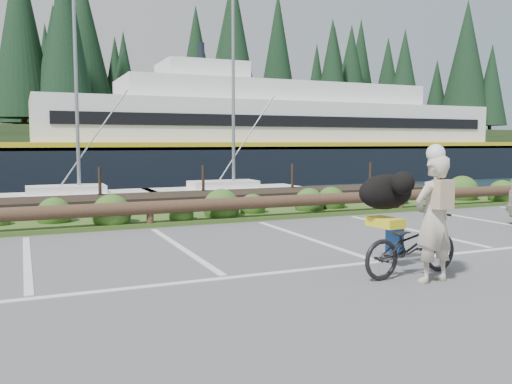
% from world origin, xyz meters
% --- Properties ---
extents(ground, '(72.00, 72.00, 0.00)m').
position_xyz_m(ground, '(0.00, 0.00, 0.00)').
color(ground, '#525255').
extents(harbor_backdrop, '(170.00, 160.00, 30.00)m').
position_xyz_m(harbor_backdrop, '(0.39, 78.47, -0.00)').
color(harbor_backdrop, '#1A363F').
rests_on(harbor_backdrop, ground).
extents(vegetation_strip, '(34.00, 1.60, 0.10)m').
position_xyz_m(vegetation_strip, '(0.00, 5.30, 0.05)').
color(vegetation_strip, '#3D5B21').
rests_on(vegetation_strip, ground).
extents(log_rail, '(32.00, 0.30, 0.60)m').
position_xyz_m(log_rail, '(0.00, 4.60, 0.00)').
color(log_rail, '#443021').
rests_on(log_rail, ground).
extents(bicycle, '(1.78, 0.77, 0.91)m').
position_xyz_m(bicycle, '(2.51, -1.31, 0.45)').
color(bicycle, black).
rests_on(bicycle, ground).
extents(cyclist, '(0.68, 0.48, 1.76)m').
position_xyz_m(cyclist, '(2.55, -1.71, 0.88)').
color(cyclist, '#BDB5A0').
rests_on(cyclist, ground).
extents(dog, '(0.54, 0.97, 0.54)m').
position_xyz_m(dog, '(2.45, -0.75, 1.18)').
color(dog, black).
rests_on(dog, bicycle).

